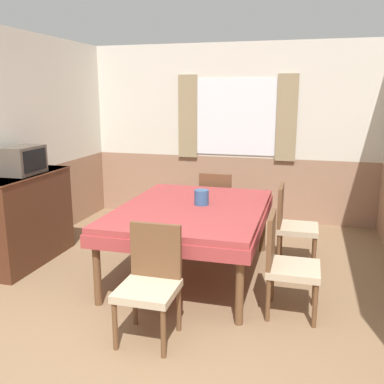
# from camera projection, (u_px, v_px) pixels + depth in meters

# --- Properties ---
(wall_back) EXTENTS (4.65, 0.10, 2.60)m
(wall_back) POSITION_uv_depth(u_px,v_px,m) (231.00, 133.00, 6.36)
(wall_back) COLOR silver
(wall_back) RESTS_ON ground_plane
(wall_left) EXTENTS (0.05, 4.53, 2.60)m
(wall_left) POSITION_uv_depth(u_px,v_px,m) (16.00, 145.00, 4.96)
(wall_left) COLOR silver
(wall_left) RESTS_ON ground_plane
(dining_table) EXTENTS (1.48, 1.97, 0.75)m
(dining_table) POSITION_uv_depth(u_px,v_px,m) (192.00, 215.00, 4.43)
(dining_table) COLOR #9E3838
(dining_table) RESTS_ON ground_plane
(chair_head_near) EXTENTS (0.44, 0.44, 0.89)m
(chair_head_near) POSITION_uv_depth(u_px,v_px,m) (150.00, 279.00, 3.31)
(chair_head_near) COLOR brown
(chair_head_near) RESTS_ON ground_plane
(chair_right_near) EXTENTS (0.44, 0.44, 0.89)m
(chair_right_near) POSITION_uv_depth(u_px,v_px,m) (286.00, 261.00, 3.67)
(chair_right_near) COLOR brown
(chair_right_near) RESTS_ON ground_plane
(chair_right_far) EXTENTS (0.44, 0.44, 0.89)m
(chair_right_far) POSITION_uv_depth(u_px,v_px,m) (292.00, 223.00, 4.77)
(chair_right_far) COLOR brown
(chair_right_far) RESTS_ON ground_plane
(chair_head_window) EXTENTS (0.44, 0.44, 0.89)m
(chair_head_window) POSITION_uv_depth(u_px,v_px,m) (217.00, 203.00, 5.63)
(chair_head_window) COLOR brown
(chair_head_window) RESTS_ON ground_plane
(sideboard) EXTENTS (0.46, 1.23, 1.02)m
(sideboard) POSITION_uv_depth(u_px,v_px,m) (26.00, 218.00, 4.80)
(sideboard) COLOR #4C2819
(sideboard) RESTS_ON ground_plane
(tv) EXTENTS (0.29, 0.47, 0.31)m
(tv) POSITION_uv_depth(u_px,v_px,m) (24.00, 160.00, 4.64)
(tv) COLOR #51473D
(tv) RESTS_ON sideboard
(vase) EXTENTS (0.15, 0.15, 0.16)m
(vase) POSITION_uv_depth(u_px,v_px,m) (202.00, 197.00, 4.46)
(vase) COLOR #335684
(vase) RESTS_ON dining_table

